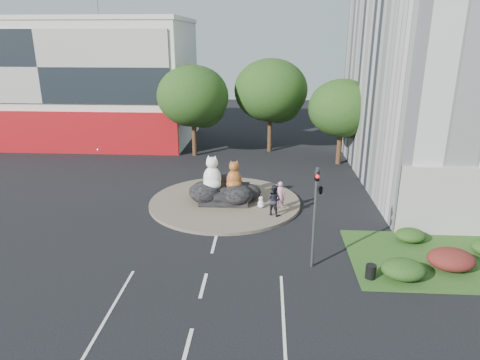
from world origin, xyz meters
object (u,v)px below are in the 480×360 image
object	(u,v)px
kitten_calico	(202,198)
parked_car	(82,143)
pedestrian_dark	(274,200)
cat_tabby	(234,174)
pedestrian_pink	(280,195)
kitten_white	(261,202)
litter_bin	(371,272)
cat_white	(212,172)

from	to	relation	value
kitten_calico	parked_car	world-z (taller)	parked_car
kitten_calico	pedestrian_dark	world-z (taller)	pedestrian_dark
cat_tabby	pedestrian_pink	xyz separation A→B (m)	(2.98, -1.01, -0.97)
kitten_white	parked_car	xyz separation A→B (m)	(-17.62, 14.03, 0.15)
kitten_white	pedestrian_pink	world-z (taller)	pedestrian_pink
kitten_white	pedestrian_dark	world-z (taller)	pedestrian_dark
kitten_calico	litter_bin	bearing A→B (deg)	-12.95
cat_tabby	parked_car	world-z (taller)	cat_tabby
cat_white	cat_tabby	distance (m)	1.43
cat_white	pedestrian_dark	bearing A→B (deg)	-13.77
kitten_white	parked_car	size ratio (longest dim) A/B	0.17
litter_bin	kitten_white	bearing A→B (deg)	122.65
pedestrian_dark	litter_bin	bearing A→B (deg)	150.99
cat_tabby	kitten_white	bearing A→B (deg)	-36.54
cat_tabby	parked_car	size ratio (longest dim) A/B	0.43
parked_car	litter_bin	distance (m)	31.67
cat_tabby	pedestrian_dark	distance (m)	3.46
pedestrian_pink	pedestrian_dark	xyz separation A→B (m)	(-0.41, -1.11, 0.07)
cat_tabby	kitten_calico	xyz separation A→B (m)	(-2.03, -0.62, -1.46)
parked_car	kitten_white	bearing A→B (deg)	-117.46
pedestrian_pink	litter_bin	size ratio (longest dim) A/B	2.71
parked_car	cat_tabby	bearing A→B (deg)	-118.39
kitten_white	pedestrian_pink	bearing A→B (deg)	-12.85
cat_white	kitten_calico	xyz separation A→B (m)	(-0.62, -0.46, -1.64)
cat_tabby	litter_bin	bearing A→B (deg)	-59.87
cat_tabby	kitten_calico	world-z (taller)	cat_tabby
kitten_white	litter_bin	distance (m)	9.51
kitten_white	pedestrian_dark	size ratio (longest dim) A/B	0.40
cat_tabby	pedestrian_dark	bearing A→B (deg)	-46.92
cat_white	kitten_white	size ratio (longest dim) A/B	2.96
pedestrian_dark	pedestrian_pink	bearing A→B (deg)	-81.37
cat_white	kitten_calico	size ratio (longest dim) A/B	2.84
pedestrian_pink	kitten_white	bearing A→B (deg)	0.42
pedestrian_pink	litter_bin	distance (m)	8.93
kitten_white	pedestrian_pink	size ratio (longest dim) A/B	0.43
pedestrian_dark	kitten_white	bearing A→B (deg)	-26.25
cat_white	kitten_white	distance (m)	3.69
parked_car	litter_bin	bearing A→B (deg)	-123.02
kitten_white	litter_bin	xyz separation A→B (m)	(5.13, -8.01, -0.13)
cat_tabby	kitten_calico	distance (m)	2.58
cat_tabby	pedestrian_pink	bearing A→B (deg)	-26.16
pedestrian_dark	litter_bin	size ratio (longest dim) A/B	2.94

